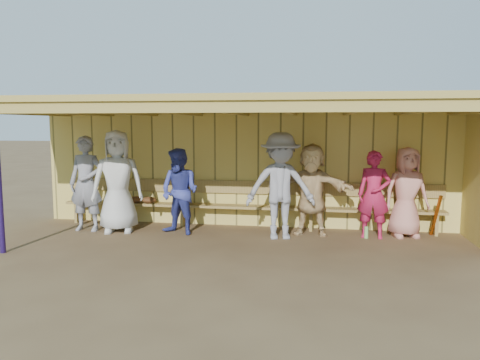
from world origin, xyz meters
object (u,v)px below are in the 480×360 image
Objects in this scene: player_e at (280,186)px; player_f at (311,189)px; player_g at (374,195)px; player_a at (86,183)px; player_b at (118,181)px; player_h at (406,192)px; bench at (246,201)px; player_c at (180,192)px.

player_e is 0.68m from player_f.
player_g is at bearing 3.40° from player_f.
player_b is (0.64, 0.02, 0.06)m from player_a.
player_a is 4.33m from player_f.
player_h is (0.60, 0.18, 0.03)m from player_g.
player_e is 1.18m from bench.
bench is (-1.30, 0.42, -0.33)m from player_f.
player_h reaches higher than bench.
player_c is 0.95× the size of player_f.
player_a is 0.24× the size of bench.
player_h reaches higher than player_c.
player_c is (1.24, -0.01, -0.17)m from player_b.
player_e reaches higher than player_h.
player_c is 3.58m from player_g.
player_g is at bearing -1.05° from player_e.
bench is (-2.42, 0.48, -0.27)m from player_g.
player_c is at bearing -164.83° from player_f.
player_f reaches higher than player_h.
player_c is at bearing -145.45° from bench.
player_a is 3.14m from bench.
bench is at bearing 168.64° from player_f.
player_b is at bearing -161.97° from bench.
player_e is 1.12× the size of player_f.
player_b reaches higher than player_c.
bench is at bearing 1.07° from player_b.
player_e is 1.16× the size of player_h.
player_f is 1.13m from player_g.
player_e is at bearing -17.57° from player_b.
player_e is (1.89, -0.02, 0.15)m from player_c.
bench is (2.38, 0.77, -0.45)m from player_b.
player_g is (3.56, 0.30, -0.01)m from player_c.
bench is (3.02, 0.79, -0.40)m from player_a.
player_h is (6.03, 0.49, -0.10)m from player_a.
player_b is 5.42m from player_h.
player_a is 0.96× the size of player_e.
player_b is at bearing 171.63° from player_h.
player_e is at bearing 19.63° from player_c.
player_a is at bearing -159.65° from player_c.
player_c is (1.87, 0.00, -0.11)m from player_a.
player_a is 1.08× the size of player_f.
player_c is at bearing -167.57° from player_g.
player_g is at bearing -13.49° from player_b.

